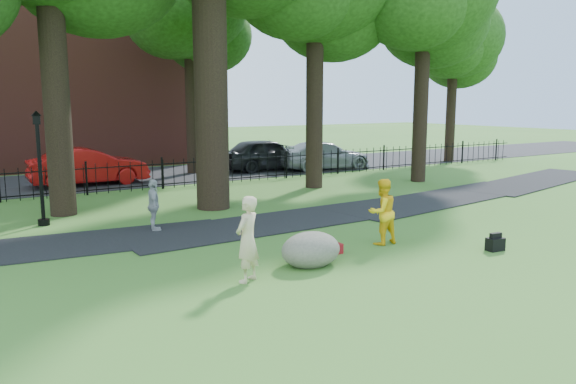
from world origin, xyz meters
TOP-DOWN VIEW (x-y plane):
  - ground at (0.00, 0.00)m, footprint 120.00×120.00m
  - footpath at (1.00, 3.90)m, footprint 36.07×3.85m
  - street at (0.00, 16.00)m, footprint 80.00×7.00m
  - iron_fence at (0.00, 12.00)m, footprint 44.00×0.04m
  - brick_building at (-4.00, 24.00)m, footprint 18.00×8.00m
  - woman at (-2.67, -0.50)m, footprint 0.76×0.68m
  - man at (1.59, 0.34)m, footprint 0.81×0.64m
  - pedestrian at (-2.81, 4.74)m, footprint 0.56×0.92m
  - boulder at (-0.97, -0.24)m, footprint 1.65×1.44m
  - lamppost at (-5.29, 7.19)m, footprint 0.33×0.33m
  - backpack at (3.50, -1.60)m, footprint 0.44×0.30m
  - red_bag at (0.05, 0.23)m, footprint 0.35×0.22m
  - red_sedan at (-2.33, 14.62)m, footprint 4.87×1.76m
  - grey_car at (6.68, 15.11)m, footprint 4.91×1.99m
  - silver_car at (9.46, 13.79)m, footprint 5.24×2.63m

SIDE VIEW (x-z plane):
  - ground at x=0.00m, z-range 0.00..0.00m
  - footpath at x=1.00m, z-range -0.01..0.01m
  - street at x=0.00m, z-range -0.01..0.01m
  - red_bag at x=0.05m, z-range 0.00..0.24m
  - backpack at x=3.50m, z-range 0.00..0.31m
  - boulder at x=-0.97m, z-range 0.00..0.81m
  - iron_fence at x=0.00m, z-range 0.00..1.20m
  - pedestrian at x=-2.81m, z-range 0.00..1.46m
  - silver_car at x=9.46m, z-range 0.00..1.46m
  - red_sedan at x=-2.33m, z-range 0.00..1.60m
  - man at x=1.59m, z-range 0.00..1.66m
  - grey_car at x=6.68m, z-range 0.00..1.67m
  - woman at x=-2.67m, z-range 0.00..1.74m
  - lamppost at x=-5.29m, z-range -0.03..3.28m
  - brick_building at x=-4.00m, z-range 0.00..12.00m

